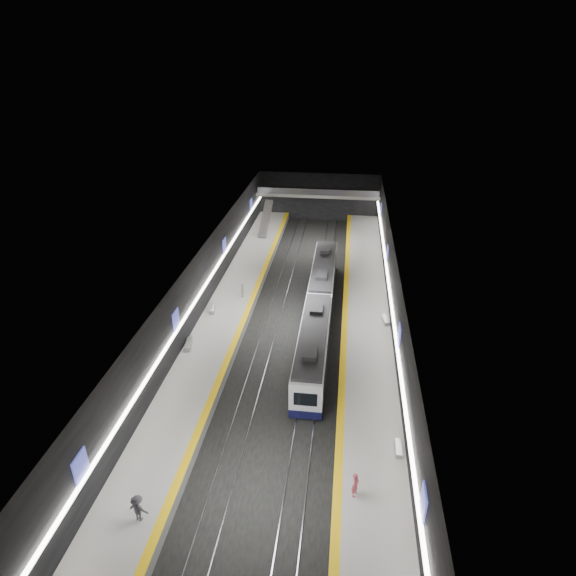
# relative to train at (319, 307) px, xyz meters

# --- Properties ---
(ground) EXTENTS (70.00, 70.00, 0.00)m
(ground) POSITION_rel_train_xyz_m (-2.50, -0.43, -2.20)
(ground) COLOR black
(ground) RESTS_ON ground
(ceiling) EXTENTS (20.00, 70.00, 0.04)m
(ceiling) POSITION_rel_train_xyz_m (-2.50, -0.43, 5.80)
(ceiling) COLOR beige
(ceiling) RESTS_ON wall_left
(wall_left) EXTENTS (0.04, 70.00, 8.00)m
(wall_left) POSITION_rel_train_xyz_m (-12.50, -0.43, 1.80)
(wall_left) COLOR black
(wall_left) RESTS_ON ground
(wall_right) EXTENTS (0.04, 70.00, 8.00)m
(wall_right) POSITION_rel_train_xyz_m (7.50, -0.43, 1.80)
(wall_right) COLOR black
(wall_right) RESTS_ON ground
(wall_back) EXTENTS (20.00, 0.04, 8.00)m
(wall_back) POSITION_rel_train_xyz_m (-2.50, 34.57, 1.80)
(wall_back) COLOR black
(wall_back) RESTS_ON ground
(platform_left) EXTENTS (5.00, 70.00, 1.00)m
(platform_left) POSITION_rel_train_xyz_m (-10.00, -0.43, -1.70)
(platform_left) COLOR slate
(platform_left) RESTS_ON ground
(tile_surface_left) EXTENTS (5.00, 70.00, 0.02)m
(tile_surface_left) POSITION_rel_train_xyz_m (-10.00, -0.43, -1.19)
(tile_surface_left) COLOR #B6B6B1
(tile_surface_left) RESTS_ON platform_left
(tactile_strip_left) EXTENTS (0.60, 70.00, 0.02)m
(tactile_strip_left) POSITION_rel_train_xyz_m (-7.80, -0.43, -1.18)
(tactile_strip_left) COLOR yellow
(tactile_strip_left) RESTS_ON platform_left
(platform_right) EXTENTS (5.00, 70.00, 1.00)m
(platform_right) POSITION_rel_train_xyz_m (5.00, -0.43, -1.70)
(platform_right) COLOR slate
(platform_right) RESTS_ON ground
(tile_surface_right) EXTENTS (5.00, 70.00, 0.02)m
(tile_surface_right) POSITION_rel_train_xyz_m (5.00, -0.43, -1.19)
(tile_surface_right) COLOR #B6B6B1
(tile_surface_right) RESTS_ON platform_right
(tactile_strip_right) EXTENTS (0.60, 70.00, 0.02)m
(tactile_strip_right) POSITION_rel_train_xyz_m (2.80, -0.43, -1.18)
(tactile_strip_right) COLOR yellow
(tactile_strip_right) RESTS_ON platform_right
(rails) EXTENTS (6.52, 70.00, 0.12)m
(rails) POSITION_rel_train_xyz_m (-2.50, -0.43, -2.14)
(rails) COLOR gray
(rails) RESTS_ON ground
(train) EXTENTS (2.69, 30.05, 3.60)m
(train) POSITION_rel_train_xyz_m (0.00, 0.00, 0.00)
(train) COLOR #0E0E33
(train) RESTS_ON ground
(ad_posters) EXTENTS (19.94, 53.50, 2.20)m
(ad_posters) POSITION_rel_train_xyz_m (-2.50, 0.57, 2.30)
(ad_posters) COLOR #4148C4
(ad_posters) RESTS_ON wall_left
(cove_light_left) EXTENTS (0.25, 68.60, 0.12)m
(cove_light_left) POSITION_rel_train_xyz_m (-12.30, -0.43, 1.60)
(cove_light_left) COLOR white
(cove_light_left) RESTS_ON wall_left
(cove_light_right) EXTENTS (0.25, 68.60, 0.12)m
(cove_light_right) POSITION_rel_train_xyz_m (7.30, -0.43, 1.60)
(cove_light_right) COLOR white
(cove_light_right) RESTS_ON wall_right
(mezzanine_bridge) EXTENTS (20.00, 3.00, 1.50)m
(mezzanine_bridge) POSITION_rel_train_xyz_m (-2.50, 32.50, 2.84)
(mezzanine_bridge) COLOR gray
(mezzanine_bridge) RESTS_ON wall_left
(escalator) EXTENTS (1.20, 7.50, 3.92)m
(escalator) POSITION_rel_train_xyz_m (-10.00, 25.57, 0.70)
(escalator) COLOR #99999E
(escalator) RESTS_ON platform_left
(bench_left_near) EXTENTS (0.83, 2.03, 0.48)m
(bench_left_near) POSITION_rel_train_xyz_m (-12.00, -7.12, -0.96)
(bench_left_near) COLOR #99999E
(bench_left_near) RESTS_ON platform_left
(bench_left_far) EXTENTS (0.89, 1.96, 0.46)m
(bench_left_far) POSITION_rel_train_xyz_m (-11.62, -0.09, -0.96)
(bench_left_far) COLOR #99999E
(bench_left_far) RESTS_ON platform_left
(bench_right_near) EXTENTS (0.50, 1.66, 0.40)m
(bench_right_near) POSITION_rel_train_xyz_m (7.00, -18.08, -1.00)
(bench_right_near) COLOR #99999E
(bench_right_near) RESTS_ON platform_right
(bench_right_far) EXTENTS (0.84, 1.91, 0.45)m
(bench_right_far) POSITION_rel_train_xyz_m (7.00, -0.14, -0.97)
(bench_right_far) COLOR #99999E
(bench_right_far) RESTS_ON platform_right
(passenger_right_a) EXTENTS (0.62, 0.77, 1.84)m
(passenger_right_a) POSITION_rel_train_xyz_m (3.90, -22.29, -0.28)
(passenger_right_a) COLOR #C3495C
(passenger_right_a) RESTS_ON platform_right
(passenger_left_a) EXTENTS (0.43, 0.97, 1.64)m
(passenger_left_a) POSITION_rel_train_xyz_m (-8.96, 3.49, -0.38)
(passenger_left_a) COLOR beige
(passenger_left_a) RESTS_ON platform_left
(passenger_left_b) EXTENTS (1.35, 0.92, 1.93)m
(passenger_left_b) POSITION_rel_train_xyz_m (-9.13, -25.75, -0.23)
(passenger_left_b) COLOR #3C3B42
(passenger_left_b) RESTS_ON platform_left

